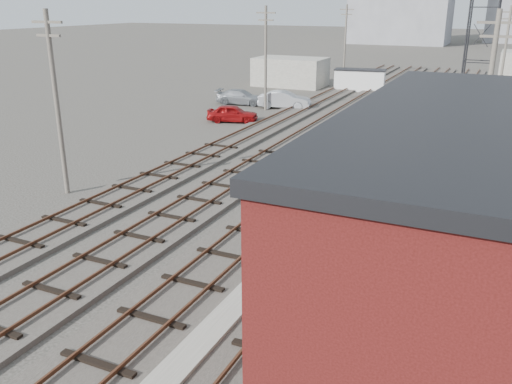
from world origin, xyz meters
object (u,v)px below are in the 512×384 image
Objects in this scene: switch_stand at (315,169)px; car_red at (232,113)px; car_grey at (241,97)px; car_silver at (284,100)px; signal_mast at (261,371)px; site_trailer at (360,80)px.

switch_stand reaches higher than car_red.
car_red reaches higher than car_grey.
car_silver is (-9.57, 19.14, 0.13)m from switch_stand.
switch_stand is at bearing -166.24° from car_silver.
car_silver is 4.54m from car_grey.
switch_stand is (-5.36, 18.91, -1.74)m from signal_mast.
switch_stand is 21.40m from car_silver.
signal_mast is at bearing -160.23° from car_grey.
site_trailer is 1.41× the size of car_red.
car_silver is (-14.93, 38.05, -1.60)m from signal_mast.
switch_stand is at bearing 105.81° from signal_mast.
signal_mast is 2.92× the size of switch_stand.
signal_mast reaches higher than car_silver.
site_trailer is (-6.08, 32.56, 0.51)m from switch_stand.
car_grey is at bearing -129.49° from site_trailer.
car_red is 7.54m from car_silver.
car_red is 0.86× the size of car_silver.
switch_stand is 0.24× the size of site_trailer.
car_red is at bearing 123.30° from switch_stand.
site_trailer is (-11.44, 51.47, -1.22)m from signal_mast.
site_trailer reaches higher than switch_stand.
car_grey is (-4.54, 0.14, -0.09)m from car_silver.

